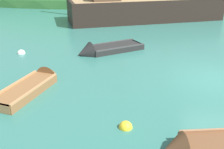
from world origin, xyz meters
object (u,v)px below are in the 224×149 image
rowboat_near_dock (104,51)px  rowboat_outer_right (34,86)px  sailing_ship (143,12)px  buoy_white (21,53)px  buoy_yellow (126,128)px

rowboat_near_dock → rowboat_outer_right: (-2.49, -4.79, 0.01)m
sailing_ship → rowboat_near_dock: (-2.76, -9.43, -0.62)m
rowboat_near_dock → buoy_white: size_ratio=9.02×
sailing_ship → buoy_yellow: sailing_ship is taller
sailing_ship → buoy_white: sailing_ship is taller
sailing_ship → rowboat_near_dock: bearing=-123.3°
rowboat_near_dock → rowboat_outer_right: rowboat_near_dock is taller
sailing_ship → rowboat_outer_right: (-5.25, -14.22, -0.61)m
rowboat_near_dock → buoy_yellow: rowboat_near_dock is taller
buoy_white → buoy_yellow: 9.09m
rowboat_near_dock → rowboat_outer_right: 5.40m
rowboat_near_dock → buoy_white: (-4.61, -0.43, -0.09)m
sailing_ship → buoy_white: size_ratio=35.84×
sailing_ship → buoy_yellow: 16.97m
buoy_white → buoy_yellow: size_ratio=1.03×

